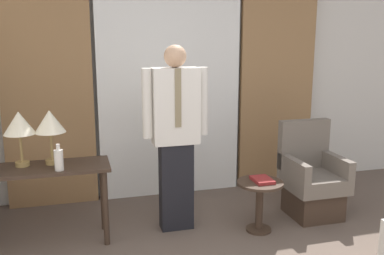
{
  "coord_description": "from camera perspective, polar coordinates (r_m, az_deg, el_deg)",
  "views": [
    {
      "loc": [
        -1.07,
        -1.89,
        1.84
      ],
      "look_at": [
        -0.05,
        1.75,
        1.03
      ],
      "focal_mm": 40.0,
      "sensor_mm": 36.0,
      "label": 1
    }
  ],
  "objects": [
    {
      "name": "side_table",
      "position": [
        4.16,
        9.0,
        -9.19
      ],
      "size": [
        0.44,
        0.44,
        0.5
      ],
      "color": "#38281E",
      "rests_on": "ground_plane"
    },
    {
      "name": "armchair",
      "position": [
        4.64,
        15.66,
        -6.96
      ],
      "size": [
        0.56,
        0.57,
        0.98
      ],
      "color": "#38281E",
      "rests_on": "ground_plane"
    },
    {
      "name": "curtain_drape_right",
      "position": [
        5.35,
        11.26,
        5.99
      ],
      "size": [
        0.95,
        0.06,
        2.58
      ],
      "color": "#997047",
      "rests_on": "ground_plane"
    },
    {
      "name": "bottle_near_edge",
      "position": [
        3.79,
        -17.34,
        -4.1
      ],
      "size": [
        0.08,
        0.08,
        0.23
      ],
      "color": "silver",
      "rests_on": "desk"
    },
    {
      "name": "table_lamp_left",
      "position": [
        3.96,
        -22.06,
        0.34
      ],
      "size": [
        0.27,
        0.27,
        0.49
      ],
      "color": "#9E7F47",
      "rests_on": "desk"
    },
    {
      "name": "desk",
      "position": [
        4.0,
        -19.81,
        -6.65
      ],
      "size": [
        1.24,
        0.45,
        0.72
      ],
      "color": "#38281E",
      "rests_on": "ground_plane"
    },
    {
      "name": "book",
      "position": [
        4.12,
        9.35,
        -6.91
      ],
      "size": [
        0.17,
        0.23,
        0.03
      ],
      "color": "maroon",
      "rests_on": "side_table"
    },
    {
      "name": "curtain_drape_left",
      "position": [
        4.79,
        -18.74,
        4.88
      ],
      "size": [
        0.95,
        0.06,
        2.58
      ],
      "color": "#997047",
      "rests_on": "ground_plane"
    },
    {
      "name": "person",
      "position": [
        4.0,
        -2.18,
        -0.54
      ],
      "size": [
        0.62,
        0.21,
        1.76
      ],
      "color": "black",
      "rests_on": "ground_plane"
    },
    {
      "name": "table_lamp_right",
      "position": [
        3.94,
        -18.43,
        0.55
      ],
      "size": [
        0.27,
        0.27,
        0.49
      ],
      "color": "#9E7F47",
      "rests_on": "desk"
    },
    {
      "name": "curtain_sheer_center",
      "position": [
        4.9,
        -2.91,
        5.65
      ],
      "size": [
        1.64,
        0.06,
        2.58
      ],
      "color": "white",
      "rests_on": "ground_plane"
    },
    {
      "name": "wall_back",
      "position": [
        5.02,
        -3.24,
        6.5
      ],
      "size": [
        10.0,
        0.06,
        2.7
      ],
      "color": "silver",
      "rests_on": "ground_plane"
    }
  ]
}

